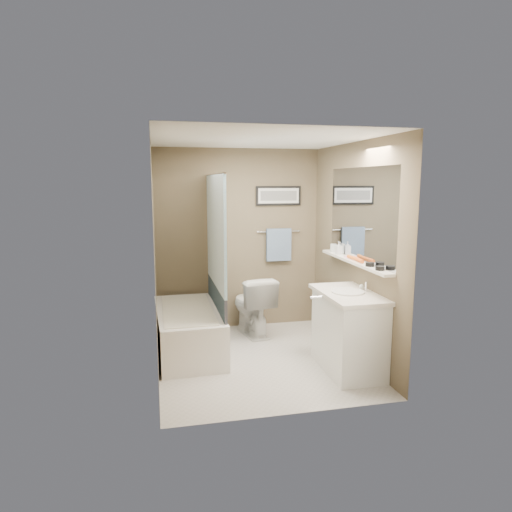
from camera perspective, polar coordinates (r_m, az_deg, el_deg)
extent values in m
plane|color=beige|center=(5.23, 0.37, -12.79)|extent=(2.50, 2.50, 0.00)
cube|color=white|center=(4.87, 0.40, 14.15)|extent=(2.20, 2.50, 0.04)
cube|color=brown|center=(6.10, -2.21, 2.05)|extent=(2.20, 0.04, 2.40)
cube|color=brown|center=(3.74, 4.61, -2.56)|extent=(2.20, 0.04, 2.40)
cube|color=brown|center=(4.79, -12.32, -0.14)|extent=(0.04, 2.50, 2.40)
cube|color=brown|center=(5.26, 11.93, 0.69)|extent=(0.04, 2.50, 2.40)
cube|color=#C0AC91|center=(5.32, -12.41, -1.42)|extent=(0.02, 1.55, 2.00)
cylinder|color=silver|center=(5.27, -5.16, 10.15)|extent=(0.02, 1.55, 0.02)
cube|color=white|center=(5.30, -5.06, 3.11)|extent=(0.03, 1.45, 1.28)
cube|color=#283B4A|center=(5.45, -4.93, -5.49)|extent=(0.03, 1.45, 0.36)
cube|color=silver|center=(5.08, 12.89, 5.14)|extent=(0.02, 1.60, 1.00)
cube|color=silver|center=(5.12, 12.13, -0.67)|extent=(0.12, 1.60, 0.03)
cylinder|color=silver|center=(6.20, 2.82, 3.09)|extent=(0.60, 0.02, 0.02)
cube|color=#92B2D5|center=(6.20, 2.86, 1.42)|extent=(0.34, 0.05, 0.44)
cube|color=black|center=(6.18, 2.82, 7.53)|extent=(0.62, 0.02, 0.26)
cube|color=white|center=(6.17, 2.85, 7.53)|extent=(0.56, 0.00, 0.20)
cube|color=#595959|center=(6.17, 2.86, 7.53)|extent=(0.50, 0.00, 0.13)
cube|color=silver|center=(3.97, 12.26, -5.01)|extent=(0.80, 0.02, 2.00)
cylinder|color=silver|center=(3.89, 7.51, -5.16)|extent=(0.10, 0.02, 0.02)
cube|color=white|center=(5.45, -8.49, -9.19)|extent=(0.75, 1.52, 0.50)
cube|color=white|center=(5.37, -8.55, -6.66)|extent=(0.56, 1.36, 0.02)
imported|color=silver|center=(5.94, -0.50, -6.14)|extent=(0.55, 0.82, 0.77)
cube|color=white|center=(4.93, 11.47, -9.45)|extent=(0.51, 0.91, 0.80)
cube|color=silver|center=(4.81, 11.52, -4.71)|extent=(0.54, 0.96, 0.04)
cylinder|color=silver|center=(4.80, 11.42, -4.39)|extent=(0.34, 0.34, 0.01)
cylinder|color=silver|center=(4.87, 13.59, -3.75)|extent=(0.02, 0.02, 0.10)
sphere|color=silver|center=(4.96, 13.07, -3.73)|extent=(0.05, 0.05, 0.05)
cylinder|color=black|center=(4.59, 15.23, -1.49)|extent=(0.09, 0.09, 0.04)
cylinder|color=black|center=(4.77, 14.05, -1.03)|extent=(0.09, 0.09, 0.04)
cylinder|color=#CE561D|center=(5.01, 12.71, -0.48)|extent=(0.06, 0.22, 0.04)
cylinder|color=#D7601E|center=(5.14, 12.01, -0.21)|extent=(0.05, 0.22, 0.04)
cube|color=#FB99C4|center=(5.25, 11.45, -0.19)|extent=(0.04, 0.16, 0.01)
cylinder|color=silver|center=(5.64, 9.66, 0.98)|extent=(0.08, 0.08, 0.10)
imported|color=#999999|center=(5.49, 10.31, 0.99)|extent=(0.08, 0.08, 0.15)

